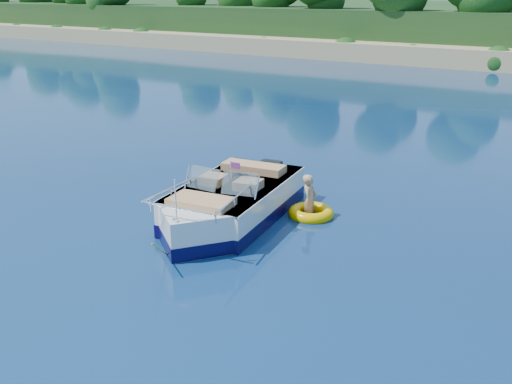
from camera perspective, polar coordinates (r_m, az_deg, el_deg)
ground at (r=14.36m, az=-3.77°, el=-3.65°), size 160.00×160.00×0.00m
motorboat at (r=14.61m, az=-2.79°, el=-1.48°), size 2.86×6.31×2.11m
tow_tube at (r=15.14m, az=5.53°, el=-2.10°), size 1.43×1.43×0.32m
boy at (r=15.25m, az=5.37°, el=-2.27°), size 0.51×0.85×1.56m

